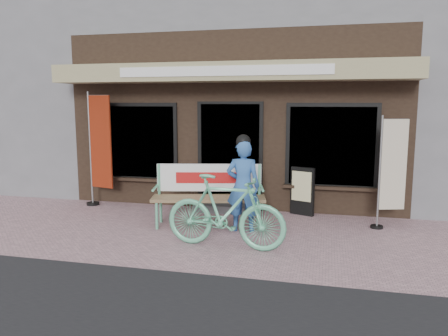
% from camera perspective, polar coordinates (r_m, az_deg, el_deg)
% --- Properties ---
extents(ground, '(70.00, 70.00, 0.00)m').
position_cam_1_polar(ground, '(7.23, -2.72, -9.02)').
color(ground, '#B58A92').
rests_on(ground, ground).
extents(storefront, '(7.00, 6.77, 6.00)m').
position_cam_1_polar(storefront, '(11.76, 4.07, 12.50)').
color(storefront, black).
rests_on(storefront, ground).
extents(bench, '(2.06, 0.93, 1.08)m').
position_cam_1_polar(bench, '(7.82, -2.00, -2.85)').
color(bench, '#63C295').
rests_on(bench, ground).
extents(person, '(0.60, 0.43, 1.66)m').
position_cam_1_polar(person, '(7.39, 2.51, -2.11)').
color(person, '#3263AC').
rests_on(person, ground).
extents(bicycle, '(1.90, 0.67, 1.12)m').
position_cam_1_polar(bicycle, '(6.58, 0.17, -5.73)').
color(bicycle, '#63C295').
rests_on(bicycle, ground).
extents(nobori_red, '(0.72, 0.32, 2.41)m').
position_cam_1_polar(nobori_red, '(9.46, -16.01, 2.53)').
color(nobori_red, gray).
rests_on(nobori_red, ground).
extents(nobori_cream, '(0.58, 0.28, 1.97)m').
position_cam_1_polar(nobori_cream, '(8.05, 20.97, -0.35)').
color(nobori_cream, gray).
rests_on(nobori_cream, ground).
extents(menu_stand, '(0.47, 0.25, 0.94)m').
position_cam_1_polar(menu_stand, '(8.63, 10.20, -2.93)').
color(menu_stand, black).
rests_on(menu_stand, ground).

